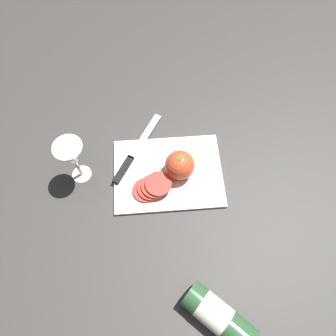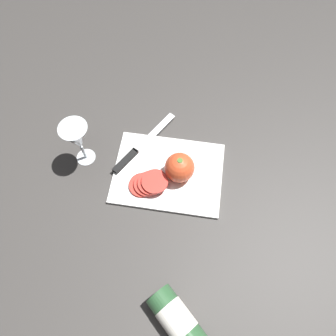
# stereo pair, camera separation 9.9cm
# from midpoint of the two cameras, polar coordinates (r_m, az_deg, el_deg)

# --- Properties ---
(ground_plane) EXTENTS (3.00, 3.00, 0.00)m
(ground_plane) POSITION_cam_midpoint_polar(r_m,az_deg,el_deg) (1.03, -6.71, -2.48)
(ground_plane) COLOR #383533
(cutting_board) EXTENTS (0.34, 0.25, 0.01)m
(cutting_board) POSITION_cam_midpoint_polar(r_m,az_deg,el_deg) (1.02, -2.76, -1.17)
(cutting_board) COLOR white
(cutting_board) RESTS_ON ground_plane
(wine_bottle) EXTENTS (0.26, 0.25, 0.08)m
(wine_bottle) POSITION_cam_midpoint_polar(r_m,az_deg,el_deg) (0.90, 6.07, -25.24)
(wine_bottle) COLOR #2D5633
(wine_bottle) RESTS_ON ground_plane
(wine_glass) EXTENTS (0.08, 0.08, 0.17)m
(wine_glass) POSITION_cam_midpoint_polar(r_m,az_deg,el_deg) (0.98, -19.13, 1.58)
(wine_glass) COLOR silver
(wine_glass) RESTS_ON ground_plane
(whole_tomato) EXTENTS (0.09, 0.09, 0.09)m
(whole_tomato) POSITION_cam_midpoint_polar(r_m,az_deg,el_deg) (0.98, -0.83, 0.20)
(whole_tomato) COLOR #DB4C28
(whole_tomato) RESTS_ON cutting_board
(knife) EXTENTS (0.17, 0.26, 0.01)m
(knife) POSITION_cam_midpoint_polar(r_m,az_deg,el_deg) (1.04, -9.56, 0.92)
(knife) COLOR silver
(knife) RESTS_ON cutting_board
(tomato_slice_stack_near) EXTENTS (0.12, 0.09, 0.03)m
(tomato_slice_stack_near) POSITION_cam_midpoint_polar(r_m,az_deg,el_deg) (0.98, -5.59, -3.60)
(tomato_slice_stack_near) COLOR red
(tomato_slice_stack_near) RESTS_ON cutting_board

